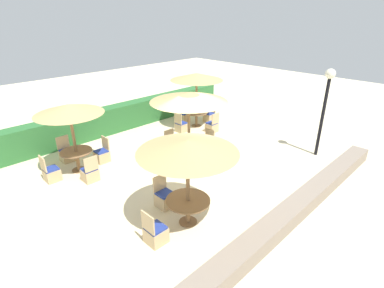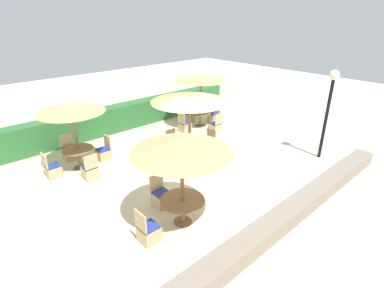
{
  "view_description": "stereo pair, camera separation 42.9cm",
  "coord_description": "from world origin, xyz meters",
  "px_view_note": "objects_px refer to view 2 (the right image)",
  "views": [
    {
      "loc": [
        -6.72,
        -6.17,
        5.13
      ],
      "look_at": [
        0.0,
        0.6,
        0.9
      ],
      "focal_mm": 28.0,
      "sensor_mm": 36.0,
      "label": 1
    },
    {
      "loc": [
        -6.41,
        -6.47,
        5.13
      ],
      "look_at": [
        0.0,
        0.6,
        0.9
      ],
      "focal_mm": 28.0,
      "sensor_mm": 36.0,
      "label": 2
    }
  ],
  "objects_px": {
    "patio_chair_front_left_north": "(161,197)",
    "patio_chair_center_south": "(206,162)",
    "patio_chair_center_west": "(172,160)",
    "parasol_back_left": "(71,108)",
    "patio_chair_center_east": "(208,147)",
    "patio_chair_back_right_west": "(185,126)",
    "round_table_front_left": "(183,204)",
    "patio_chair_center_north": "(174,146)",
    "patio_chair_back_left_north": "(70,152)",
    "patio_chair_back_left_east": "(104,153)",
    "patio_chair_back_left_west": "(53,170)",
    "lamp_post": "(330,97)",
    "patio_chair_back_right_east": "(214,117)",
    "patio_chair_front_left_west": "(148,232)",
    "patio_chair_back_left_south": "(90,171)",
    "parasol_center": "(190,97)",
    "patio_chair_back_right_north": "(188,116)",
    "round_table_back_right": "(200,115)",
    "parasol_front_left": "(182,146)",
    "round_table_center": "(190,146)",
    "round_table_back_left": "(78,153)",
    "patio_chair_back_right_south": "(215,127)",
    "parasol_back_right": "(201,77)"
  },
  "relations": [
    {
      "from": "patio_chair_front_left_north",
      "to": "patio_chair_center_south",
      "type": "height_order",
      "value": "same"
    },
    {
      "from": "patio_chair_center_west",
      "to": "parasol_back_left",
      "type": "bearing_deg",
      "value": -131.1
    },
    {
      "from": "patio_chair_center_east",
      "to": "patio_chair_back_right_west",
      "type": "bearing_deg",
      "value": -19.2
    },
    {
      "from": "round_table_front_left",
      "to": "patio_chair_center_north",
      "type": "relative_size",
      "value": 1.24
    },
    {
      "from": "patio_chair_back_left_north",
      "to": "patio_chair_back_left_east",
      "type": "relative_size",
      "value": 1.0
    },
    {
      "from": "patio_chair_back_right_west",
      "to": "patio_chair_back_left_west",
      "type": "bearing_deg",
      "value": -87.87
    },
    {
      "from": "lamp_post",
      "to": "patio_chair_center_south",
      "type": "xyz_separation_m",
      "value": [
        -3.87,
        2.27,
        -2.09
      ]
    },
    {
      "from": "patio_chair_back_right_east",
      "to": "patio_chair_center_north",
      "type": "relative_size",
      "value": 1.0
    },
    {
      "from": "patio_chair_front_left_west",
      "to": "parasol_back_left",
      "type": "distance_m",
      "value": 5.15
    },
    {
      "from": "patio_chair_front_left_north",
      "to": "patio_chair_back_left_south",
      "type": "distance_m",
      "value": 2.93
    },
    {
      "from": "patio_chair_back_right_east",
      "to": "parasol_center",
      "type": "relative_size",
      "value": 0.34
    },
    {
      "from": "parasol_back_left",
      "to": "patio_chair_center_west",
      "type": "relative_size",
      "value": 2.59
    },
    {
      "from": "patio_chair_back_right_north",
      "to": "patio_chair_center_south",
      "type": "xyz_separation_m",
      "value": [
        -2.87,
        -4.21,
        0.0
      ]
    },
    {
      "from": "patio_chair_back_right_east",
      "to": "patio_chair_center_east",
      "type": "xyz_separation_m",
      "value": [
        -2.82,
        -2.4,
        0.0
      ]
    },
    {
      "from": "patio_chair_back_left_east",
      "to": "patio_chair_back_left_south",
      "type": "bearing_deg",
      "value": 134.52
    },
    {
      "from": "round_table_back_right",
      "to": "parasol_center",
      "type": "bearing_deg",
      "value": -139.83
    },
    {
      "from": "patio_chair_back_right_east",
      "to": "parasol_back_left",
      "type": "xyz_separation_m",
      "value": [
        -7.09,
        -0.24,
        1.97
      ]
    },
    {
      "from": "patio_chair_back_left_north",
      "to": "patio_chair_back_left_west",
      "type": "height_order",
      "value": "same"
    },
    {
      "from": "parasol_back_left",
      "to": "patio_chair_back_left_south",
      "type": "height_order",
      "value": "parasol_back_left"
    },
    {
      "from": "patio_chair_back_right_west",
      "to": "patio_chair_back_left_east",
      "type": "relative_size",
      "value": 1.0
    },
    {
      "from": "round_table_back_right",
      "to": "patio_chair_back_left_east",
      "type": "relative_size",
      "value": 1.14
    },
    {
      "from": "parasol_front_left",
      "to": "round_table_front_left",
      "type": "bearing_deg",
      "value": 90.0
    },
    {
      "from": "round_table_center",
      "to": "patio_chair_center_north",
      "type": "xyz_separation_m",
      "value": [
        -0.05,
        0.89,
        -0.29
      ]
    },
    {
      "from": "patio_chair_back_right_west",
      "to": "patio_chair_front_left_west",
      "type": "xyz_separation_m",
      "value": [
        -5.43,
        -4.93,
        0.0
      ]
    },
    {
      "from": "parasol_back_left",
      "to": "patio_chair_back_left_east",
      "type": "relative_size",
      "value": 2.59
    },
    {
      "from": "round_table_back_left",
      "to": "patio_chair_center_north",
      "type": "height_order",
      "value": "patio_chair_center_north"
    },
    {
      "from": "patio_chair_back_right_north",
      "to": "patio_chair_back_left_north",
      "type": "distance_m",
      "value": 6.13
    },
    {
      "from": "patio_chair_center_west",
      "to": "patio_chair_back_left_west",
      "type": "bearing_deg",
      "value": -121.74
    },
    {
      "from": "patio_chair_back_right_east",
      "to": "patio_chair_back_left_north",
      "type": "bearing_deg",
      "value": 83.71
    },
    {
      "from": "round_table_back_left",
      "to": "patio_chair_back_right_south",
      "type": "bearing_deg",
      "value": -7.75
    },
    {
      "from": "patio_chair_front_left_north",
      "to": "patio_chair_back_left_east",
      "type": "bearing_deg",
      "value": -92.35
    },
    {
      "from": "patio_chair_front_left_north",
      "to": "patio_chair_center_west",
      "type": "height_order",
      "value": "same"
    },
    {
      "from": "patio_chair_front_left_north",
      "to": "patio_chair_back_left_south",
      "type": "height_order",
      "value": "same"
    },
    {
      "from": "patio_chair_center_south",
      "to": "patio_chair_back_right_east",
      "type": "bearing_deg",
      "value": 40.93
    },
    {
      "from": "round_table_front_left",
      "to": "patio_chair_front_left_west",
      "type": "bearing_deg",
      "value": 179.28
    },
    {
      "from": "patio_chair_back_right_east",
      "to": "patio_chair_back_right_north",
      "type": "relative_size",
      "value": 1.0
    },
    {
      "from": "patio_chair_back_right_east",
      "to": "patio_chair_front_left_west",
      "type": "relative_size",
      "value": 1.0
    },
    {
      "from": "patio_chair_center_east",
      "to": "parasol_front_left",
      "type": "bearing_deg",
      "value": 126.35
    },
    {
      "from": "round_table_back_right",
      "to": "round_table_center",
      "type": "bearing_deg",
      "value": -139.83
    },
    {
      "from": "lamp_post",
      "to": "patio_chair_back_right_west",
      "type": "xyz_separation_m",
      "value": [
        -2.09,
        5.5,
        -2.09
      ]
    },
    {
      "from": "round_table_back_left",
      "to": "parasol_center",
      "type": "relative_size",
      "value": 0.39
    },
    {
      "from": "patio_chair_back_right_east",
      "to": "patio_chair_front_left_north",
      "type": "bearing_deg",
      "value": 122.36
    },
    {
      "from": "parasol_back_right",
      "to": "patio_chair_back_left_east",
      "type": "height_order",
      "value": "parasol_back_right"
    },
    {
      "from": "parasol_center",
      "to": "patio_chair_back_right_west",
      "type": "bearing_deg",
      "value": 52.93
    },
    {
      "from": "patio_chair_front_left_north",
      "to": "parasol_center",
      "type": "distance_m",
      "value": 3.7
    },
    {
      "from": "parasol_front_left",
      "to": "round_table_front_left",
      "type": "xyz_separation_m",
      "value": [
        0.0,
        0.0,
        -1.64
      ]
    },
    {
      "from": "parasol_front_left",
      "to": "patio_chair_front_left_west",
      "type": "distance_m",
      "value": 2.23
    },
    {
      "from": "round_table_front_left",
      "to": "parasol_center",
      "type": "bearing_deg",
      "value": 45.32
    },
    {
      "from": "patio_chair_back_right_west",
      "to": "patio_chair_front_left_north",
      "type": "height_order",
      "value": "same"
    },
    {
      "from": "patio_chair_center_south",
      "to": "patio_chair_center_north",
      "type": "xyz_separation_m",
      "value": [
        -0.02,
        1.79,
        0.0
      ]
    }
  ]
}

